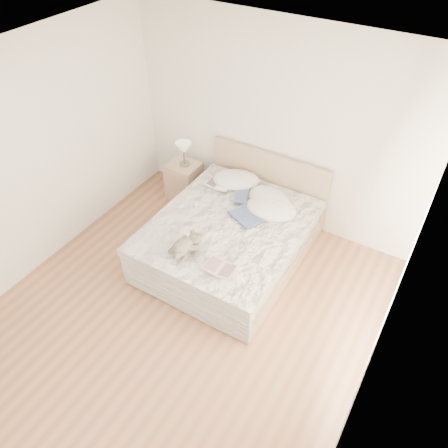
# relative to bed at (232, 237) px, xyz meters

# --- Properties ---
(floor) EXTENTS (4.00, 4.50, 0.00)m
(floor) POSITION_rel_bed_xyz_m (0.00, -1.19, -0.31)
(floor) COLOR brown
(floor) RESTS_ON ground
(ceiling) EXTENTS (4.00, 4.50, 0.00)m
(ceiling) POSITION_rel_bed_xyz_m (0.00, -1.19, 2.39)
(ceiling) COLOR white
(ceiling) RESTS_ON ground
(wall_back) EXTENTS (4.00, 0.02, 2.70)m
(wall_back) POSITION_rel_bed_xyz_m (0.00, 1.06, 1.04)
(wall_back) COLOR white
(wall_back) RESTS_ON ground
(wall_left) EXTENTS (0.02, 4.50, 2.70)m
(wall_left) POSITION_rel_bed_xyz_m (-2.00, -1.19, 1.04)
(wall_left) COLOR white
(wall_left) RESTS_ON ground
(wall_right) EXTENTS (0.02, 4.50, 2.70)m
(wall_right) POSITION_rel_bed_xyz_m (2.00, -1.19, 1.04)
(wall_right) COLOR white
(wall_right) RESTS_ON ground
(window) EXTENTS (0.02, 1.30, 1.10)m
(window) POSITION_rel_bed_xyz_m (1.99, -0.89, 1.14)
(window) COLOR white
(window) RESTS_ON wall_right
(bed) EXTENTS (1.72, 2.14, 1.00)m
(bed) POSITION_rel_bed_xyz_m (0.00, 0.00, 0.00)
(bed) COLOR tan
(bed) RESTS_ON floor
(nightstand) EXTENTS (0.45, 0.40, 0.56)m
(nightstand) POSITION_rel_bed_xyz_m (-1.25, 0.74, -0.03)
(nightstand) COLOR tan
(nightstand) RESTS_ON floor
(table_lamp) EXTENTS (0.29, 0.29, 0.35)m
(table_lamp) POSITION_rel_bed_xyz_m (-1.22, 0.75, 0.51)
(table_lamp) COLOR #4E4A43
(table_lamp) RESTS_ON nightstand
(pillow_left) EXTENTS (0.75, 0.66, 0.19)m
(pillow_left) POSITION_rel_bed_xyz_m (-0.34, 0.69, 0.33)
(pillow_left) COLOR white
(pillow_left) RESTS_ON bed
(pillow_middle) EXTENTS (0.72, 0.61, 0.18)m
(pillow_middle) POSITION_rel_bed_xyz_m (0.23, 0.55, 0.33)
(pillow_middle) COLOR white
(pillow_middle) RESTS_ON bed
(pillow_right) EXTENTS (0.69, 0.53, 0.19)m
(pillow_right) POSITION_rel_bed_xyz_m (0.34, 0.39, 0.33)
(pillow_right) COLOR white
(pillow_right) RESTS_ON bed
(blouse) EXTENTS (0.81, 0.83, 0.02)m
(blouse) POSITION_rel_bed_xyz_m (0.18, 0.25, 0.32)
(blouse) COLOR navy
(blouse) RESTS_ON bed
(photo_book) EXTENTS (0.34, 0.25, 0.03)m
(photo_book) POSITION_rel_bed_xyz_m (-0.49, 0.49, 0.32)
(photo_book) COLOR white
(photo_book) RESTS_ON bed
(childrens_book) EXTENTS (0.36, 0.25, 0.02)m
(childrens_book) POSITION_rel_bed_xyz_m (0.31, -0.79, 0.32)
(childrens_book) COLOR beige
(childrens_book) RESTS_ON bed
(teddy_bear) EXTENTS (0.32, 0.39, 0.18)m
(teddy_bear) POSITION_rel_bed_xyz_m (-0.17, -0.78, 0.34)
(teddy_bear) COLOR #645A4C
(teddy_bear) RESTS_ON bed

